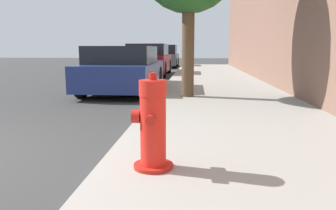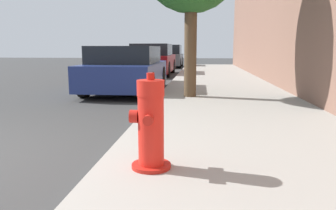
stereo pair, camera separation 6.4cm
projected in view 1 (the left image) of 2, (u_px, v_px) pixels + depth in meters
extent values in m
cube|color=#99968E|center=(267.00, 175.00, 3.02)|extent=(3.16, 40.00, 0.15)
cylinder|color=red|center=(153.00, 166.00, 2.99)|extent=(0.36, 0.36, 0.04)
cylinder|color=red|center=(153.00, 130.00, 2.94)|extent=(0.23, 0.23, 0.63)
cylinder|color=red|center=(153.00, 88.00, 2.87)|extent=(0.24, 0.24, 0.14)
cylinder|color=red|center=(153.00, 76.00, 2.85)|extent=(0.07, 0.07, 0.06)
cylinder|color=red|center=(151.00, 120.00, 2.77)|extent=(0.09, 0.06, 0.09)
cylinder|color=red|center=(155.00, 114.00, 3.06)|extent=(0.09, 0.06, 0.09)
cylinder|color=red|center=(136.00, 116.00, 2.93)|extent=(0.07, 0.12, 0.12)
cube|color=navy|center=(124.00, 74.00, 9.31)|extent=(1.83, 3.98, 0.64)
cube|color=black|center=(122.00, 55.00, 9.06)|extent=(1.69, 2.19, 0.46)
cylinder|color=black|center=(107.00, 76.00, 10.61)|extent=(0.20, 0.66, 0.66)
cylinder|color=black|center=(158.00, 77.00, 10.48)|extent=(0.20, 0.66, 0.66)
cylinder|color=black|center=(81.00, 85.00, 8.19)|extent=(0.20, 0.66, 0.66)
cylinder|color=black|center=(147.00, 85.00, 8.06)|extent=(0.20, 0.66, 0.66)
cube|color=maroon|center=(149.00, 63.00, 15.27)|extent=(1.79, 4.26, 0.73)
cube|color=black|center=(148.00, 50.00, 14.99)|extent=(1.64, 2.34, 0.51)
cylinder|color=black|center=(137.00, 66.00, 16.66)|extent=(0.20, 0.68, 0.68)
cylinder|color=black|center=(169.00, 66.00, 16.53)|extent=(0.20, 0.68, 0.68)
cylinder|color=black|center=(126.00, 69.00, 14.07)|extent=(0.20, 0.68, 0.68)
cylinder|color=black|center=(164.00, 70.00, 13.94)|extent=(0.20, 0.68, 0.68)
cube|color=#4C5156|center=(164.00, 59.00, 21.69)|extent=(1.82, 3.87, 0.70)
cube|color=black|center=(164.00, 49.00, 21.43)|extent=(1.68, 2.13, 0.59)
cylinder|color=black|center=(154.00, 62.00, 22.97)|extent=(0.20, 0.64, 0.64)
cylinder|color=black|center=(177.00, 62.00, 22.84)|extent=(0.20, 0.64, 0.64)
cylinder|color=black|center=(149.00, 63.00, 20.62)|extent=(0.20, 0.64, 0.64)
cylinder|color=black|center=(175.00, 63.00, 20.48)|extent=(0.20, 0.64, 0.64)
cylinder|color=brown|center=(188.00, 47.00, 7.29)|extent=(0.28, 0.28, 2.22)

